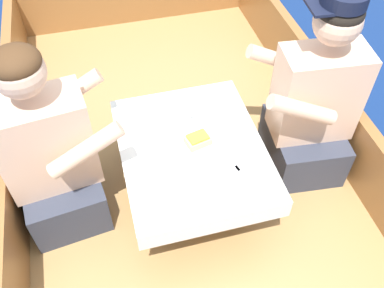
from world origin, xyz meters
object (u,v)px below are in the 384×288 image
Objects in this scene: person_starboard at (313,106)px; sandwich at (198,140)px; coffee_cup_center at (183,115)px; person_port at (52,157)px; coffee_cup_port at (152,146)px; coffee_cup_starboard at (234,123)px.

sandwich is (-0.61, -0.05, -0.03)m from person_starboard.
coffee_cup_center is (-0.64, 0.12, -0.02)m from person_starboard.
sandwich is 1.26× the size of coffee_cup_center.
person_port is at bearing -170.06° from coffee_cup_center.
coffee_cup_port is (-0.22, 0.01, 0.00)m from sandwich.
person_port reaches higher than coffee_cup_starboard.
person_port is 1.27m from person_starboard.
coffee_cup_starboard is (0.87, 0.01, -0.01)m from person_port.
coffee_cup_port is 0.42m from coffee_cup_starboard.
person_port is at bearing -179.51° from coffee_cup_starboard.
person_starboard is 10.18× the size of coffee_cup_center.
coffee_cup_center is at bearing 39.99° from coffee_cup_port.
coffee_cup_starboard is (0.20, 0.07, -0.00)m from sandwich.
person_starboard is 10.04× the size of coffee_cup_port.
coffee_cup_starboard is at bearing -24.46° from coffee_cup_center.
coffee_cup_starboard is (0.42, 0.05, -0.00)m from coffee_cup_port.
coffee_cup_starboard is at bearing 3.18° from person_starboard.
coffee_cup_starboard is at bearing 18.65° from sandwich.
coffee_cup_port is at bearing 176.49° from sandwich.
sandwich is 0.21m from coffee_cup_starboard.
person_starboard reaches higher than coffee_cup_starboard.
person_port is 11.02× the size of coffee_cup_starboard.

